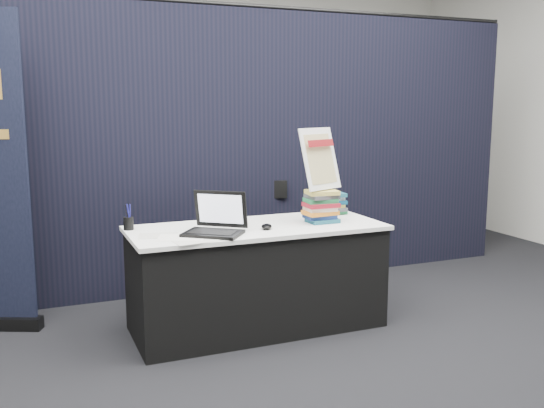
{
  "coord_description": "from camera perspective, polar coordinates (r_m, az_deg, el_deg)",
  "views": [
    {
      "loc": [
        -1.52,
        -3.37,
        1.61
      ],
      "look_at": [
        0.12,
        0.55,
        0.9
      ],
      "focal_mm": 40.0,
      "sensor_mm": 36.0,
      "label": 1
    }
  ],
  "objects": [
    {
      "name": "pen_cup",
      "position": [
        4.27,
        -13.35,
        -1.79
      ],
      "size": [
        0.07,
        0.07,
        0.09
      ],
      "primitive_type": "cylinder",
      "rotation": [
        0.0,
        0.0,
        -0.05
      ],
      "color": "black",
      "rests_on": "display_table"
    },
    {
      "name": "laptop",
      "position": [
        4.05,
        -5.81,
        -1.9
      ],
      "size": [
        0.45,
        0.48,
        0.28
      ],
      "rotation": [
        0.0,
        0.0,
        -0.66
      ],
      "color": "black",
      "rests_on": "display_table"
    },
    {
      "name": "display_table",
      "position": [
        4.38,
        -1.42,
        -6.87
      ],
      "size": [
        1.8,
        0.75,
        0.75
      ],
      "color": "black",
      "rests_on": "floor"
    },
    {
      "name": "info_sign",
      "position": [
        4.39,
        4.55,
        4.21
      ],
      "size": [
        0.36,
        0.25,
        0.46
      ],
      "rotation": [
        0.0,
        0.0,
        0.39
      ],
      "color": "black",
      "rests_on": "book_stack_tall"
    },
    {
      "name": "book_stack_tall",
      "position": [
        4.41,
        4.67,
        -0.23
      ],
      "size": [
        0.22,
        0.18,
        0.24
      ],
      "rotation": [
        0.0,
        0.0,
        -0.04
      ],
      "color": "#1B5467",
      "rests_on": "display_table"
    },
    {
      "name": "brochure_mid",
      "position": [
        3.97,
        -8.54,
        -3.12
      ],
      "size": [
        0.35,
        0.3,
        0.0
      ],
      "primitive_type": "cube",
      "rotation": [
        0.0,
        0.0,
        -0.35
      ],
      "color": "white",
      "rests_on": "display_table"
    },
    {
      "name": "stacking_chair",
      "position": [
        5.33,
        -0.02,
        -2.37
      ],
      "size": [
        0.55,
        0.56,
        0.93
      ],
      "rotation": [
        0.0,
        0.0,
        -0.39
      ],
      "color": "black",
      "rests_on": "floor"
    },
    {
      "name": "brochure_right",
      "position": [
        3.87,
        -7.29,
        -3.41
      ],
      "size": [
        0.3,
        0.23,
        0.0
      ],
      "primitive_type": "cube",
      "rotation": [
        0.0,
        0.0,
        0.13
      ],
      "color": "silver",
      "rests_on": "display_table"
    },
    {
      "name": "wall_back",
      "position": [
        7.53,
        -11.18,
        10.36
      ],
      "size": [
        8.0,
        0.02,
        3.5
      ],
      "primitive_type": "cube",
      "color": "beige",
      "rests_on": "floor"
    },
    {
      "name": "drape_partition",
      "position": [
        5.22,
        -5.66,
        4.92
      ],
      "size": [
        6.0,
        0.08,
        2.4
      ],
      "primitive_type": "cube",
      "color": "black",
      "rests_on": "floor"
    },
    {
      "name": "floor",
      "position": [
        4.03,
        1.52,
        -14.04
      ],
      "size": [
        8.0,
        8.0,
        0.0
      ],
      "primitive_type": "plane",
      "color": "black",
      "rests_on": "ground"
    },
    {
      "name": "mouse",
      "position": [
        4.18,
        -0.51,
        -2.13
      ],
      "size": [
        0.11,
        0.14,
        0.04
      ],
      "primitive_type": "ellipsoid",
      "rotation": [
        0.0,
        0.0,
        -0.41
      ],
      "color": "black",
      "rests_on": "display_table"
    },
    {
      "name": "brochure_left",
      "position": [
        4.04,
        -10.66,
        -2.94
      ],
      "size": [
        0.29,
        0.24,
        0.0
      ],
      "primitive_type": "cube",
      "rotation": [
        0.0,
        0.0,
        -0.25
      ],
      "color": "silver",
      "rests_on": "display_table"
    },
    {
      "name": "book_stack_short",
      "position": [
        4.76,
        5.63,
        0.05
      ],
      "size": [
        0.2,
        0.15,
        0.17
      ],
      "rotation": [
        0.0,
        0.0,
        -0.02
      ],
      "color": "#207944",
      "rests_on": "display_table"
    }
  ]
}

